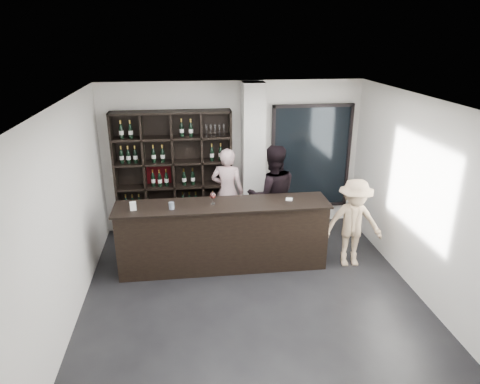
{
  "coord_description": "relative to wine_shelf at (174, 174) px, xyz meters",
  "views": [
    {
      "loc": [
        -0.87,
        -5.25,
        3.76
      ],
      "look_at": [
        -0.07,
        1.1,
        1.34
      ],
      "focal_mm": 32.0,
      "sensor_mm": 36.0,
      "label": 1
    }
  ],
  "objects": [
    {
      "name": "structural_column",
      "position": [
        1.5,
        -0.1,
        0.25
      ],
      "size": [
        0.4,
        0.4,
        2.9
      ],
      "primitive_type": "cube",
      "color": "silver",
      "rests_on": "floor"
    },
    {
      "name": "card_stand",
      "position": [
        -0.6,
        -1.55,
        0.01
      ],
      "size": [
        0.1,
        0.07,
        0.14
      ],
      "primitive_type": "cube",
      "rotation": [
        0.0,
        0.0,
        0.22
      ],
      "color": "white",
      "rests_on": "tasting_counter"
    },
    {
      "name": "floor",
      "position": [
        1.15,
        -2.57,
        -1.2
      ],
      "size": [
        5.0,
        5.5,
        0.01
      ],
      "primitive_type": "cube",
      "color": "black",
      "rests_on": "ground"
    },
    {
      "name": "customer",
      "position": [
        2.95,
        -1.66,
        -0.43
      ],
      "size": [
        1.03,
        0.64,
        1.53
      ],
      "primitive_type": "imported",
      "rotation": [
        0.0,
        0.0,
        -0.07
      ],
      "color": "tan",
      "rests_on": "floor"
    },
    {
      "name": "tasting_counter",
      "position": [
        0.8,
        -1.47,
        -0.63
      ],
      "size": [
        3.47,
        0.72,
        1.14
      ],
      "rotation": [
        0.0,
        0.0,
        -0.0
      ],
      "color": "black",
      "rests_on": "floor"
    },
    {
      "name": "wine_shelf",
      "position": [
        0.0,
        0.0,
        0.0
      ],
      "size": [
        2.2,
        0.35,
        2.4
      ],
      "primitive_type": null,
      "color": "black",
      "rests_on": "floor"
    },
    {
      "name": "taster_black",
      "position": [
        1.77,
        -0.72,
        -0.25
      ],
      "size": [
        0.94,
        0.74,
        1.89
      ],
      "primitive_type": "imported",
      "rotation": [
        0.0,
        0.0,
        3.17
      ],
      "color": "black",
      "rests_on": "floor"
    },
    {
      "name": "napkin_stack",
      "position": [
        1.9,
        -1.43,
        -0.05
      ],
      "size": [
        0.13,
        0.13,
        0.02
      ],
      "primitive_type": "cube",
      "rotation": [
        0.0,
        0.0,
        -0.28
      ],
      "color": "white",
      "rests_on": "tasting_counter"
    },
    {
      "name": "glass_panel",
      "position": [
        2.7,
        0.12,
        0.2
      ],
      "size": [
        1.6,
        0.08,
        2.1
      ],
      "color": "black",
      "rests_on": "floor"
    },
    {
      "name": "wine_glass",
      "position": [
        0.65,
        -1.44,
        0.06
      ],
      "size": [
        0.1,
        0.1,
        0.23
      ],
      "primitive_type": null,
      "rotation": [
        0.0,
        0.0,
        -0.01
      ],
      "color": "white",
      "rests_on": "tasting_counter"
    },
    {
      "name": "spit_cup",
      "position": [
        -0.01,
        -1.58,
        0.0
      ],
      "size": [
        0.11,
        0.11,
        0.11
      ],
      "primitive_type": "cylinder",
      "rotation": [
        0.0,
        0.0,
        -0.29
      ],
      "color": "silver",
      "rests_on": "tasting_counter"
    },
    {
      "name": "taster_pink",
      "position": [
        1.0,
        -0.17,
        -0.34
      ],
      "size": [
        0.72,
        0.57,
        1.72
      ],
      "primitive_type": "imported",
      "rotation": [
        0.0,
        0.0,
        2.86
      ],
      "color": "beige",
      "rests_on": "floor"
    }
  ]
}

